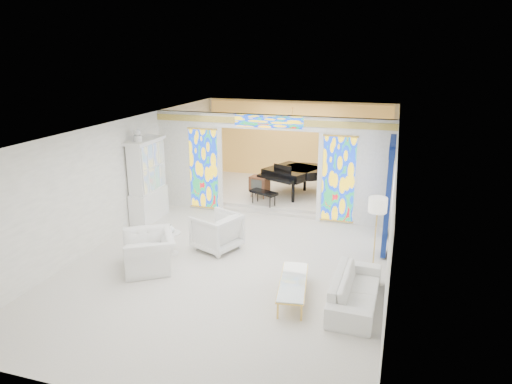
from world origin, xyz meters
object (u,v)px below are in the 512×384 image
(china_cabinet, at_px, (148,181))
(coffee_table, at_px, (293,282))
(sofa, at_px, (355,290))
(tv_console, at_px, (259,184))
(armchair_right, at_px, (217,232))
(grand_piano, at_px, (297,173))
(armchair_left, at_px, (149,252))

(china_cabinet, xyz_separation_m, coffee_table, (4.97, -3.13, -0.82))
(coffee_table, bearing_deg, sofa, 4.96)
(sofa, xyz_separation_m, tv_console, (-3.57, 5.49, 0.31))
(coffee_table, bearing_deg, china_cabinet, 147.79)
(armchair_right, distance_m, tv_console, 3.84)
(sofa, relative_size, coffee_table, 1.22)
(china_cabinet, relative_size, coffee_table, 1.56)
(sofa, distance_m, coffee_table, 1.20)
(grand_piano, bearing_deg, armchair_left, -85.97)
(tv_console, bearing_deg, armchair_right, -76.56)
(sofa, height_order, tv_console, tv_console)
(tv_console, bearing_deg, coffee_table, -54.33)
(grand_piano, bearing_deg, tv_console, -124.71)
(armchair_left, distance_m, coffee_table, 3.40)
(armchair_right, xyz_separation_m, tv_console, (-0.05, 3.84, 0.16))
(coffee_table, distance_m, tv_console, 6.08)
(coffee_table, height_order, tv_console, tv_console)
(armchair_right, distance_m, sofa, 3.89)
(armchair_left, distance_m, sofa, 4.59)
(armchair_left, relative_size, tv_console, 1.83)
(china_cabinet, xyz_separation_m, tv_console, (2.60, 2.47, -0.55))
(sofa, height_order, grand_piano, grand_piano)
(grand_piano, xyz_separation_m, tv_console, (-1.09, -0.68, -0.29))
(china_cabinet, bearing_deg, armchair_left, -60.48)
(sofa, xyz_separation_m, coffee_table, (-1.20, -0.10, 0.04))
(coffee_table, height_order, grand_piano, grand_piano)
(sofa, relative_size, grand_piano, 0.75)
(coffee_table, xyz_separation_m, tv_console, (-2.37, 5.60, 0.28))
(armchair_right, bearing_deg, armchair_left, -14.71)
(armchair_right, bearing_deg, tv_console, -157.32)
(armchair_right, relative_size, tv_console, 1.48)
(armchair_right, bearing_deg, coffee_table, 74.82)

